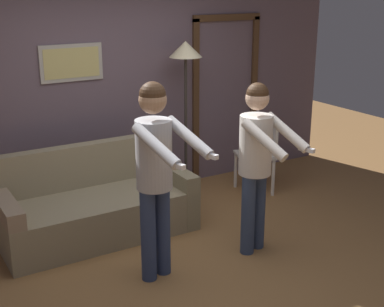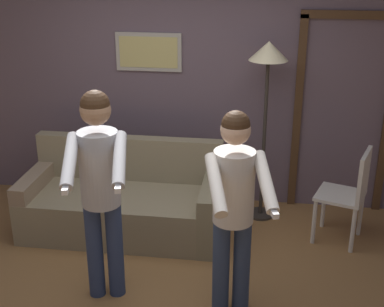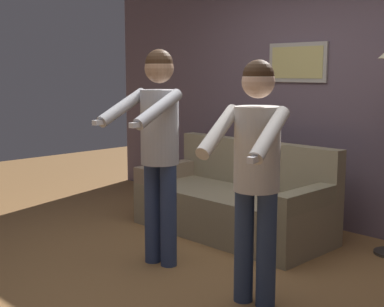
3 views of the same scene
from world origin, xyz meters
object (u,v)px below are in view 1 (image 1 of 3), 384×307
object	(u,v)px
torchiere_lamp	(186,64)
person_standing_left	(156,164)
couch	(96,208)
dining_chair_distant	(262,150)
person_standing_right	(257,154)

from	to	relation	value
torchiere_lamp	person_standing_left	distance (m)	2.04
couch	person_standing_left	bearing A→B (deg)	-82.41
torchiere_lamp	person_standing_left	xyz separation A→B (m)	(-1.20, -1.56, -0.52)
person_standing_left	dining_chair_distant	distance (m)	2.38
person_standing_left	dining_chair_distant	size ratio (longest dim) A/B	1.84
couch	torchiere_lamp	bearing A→B (deg)	20.18
couch	torchiere_lamp	world-z (taller)	torchiere_lamp
person_standing_left	torchiere_lamp	bearing A→B (deg)	52.48
couch	torchiere_lamp	xyz separation A→B (m)	(1.34, 0.49, 1.28)
person_standing_left	person_standing_right	xyz separation A→B (m)	(1.01, -0.04, -0.07)
person_standing_left	person_standing_right	bearing A→B (deg)	-2.44
torchiere_lamp	person_standing_left	bearing A→B (deg)	-127.52
couch	person_standing_right	xyz separation A→B (m)	(1.15, -1.11, 0.69)
torchiere_lamp	dining_chair_distant	xyz separation A→B (m)	(0.82, -0.41, -1.03)
couch	dining_chair_distant	size ratio (longest dim) A/B	2.05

